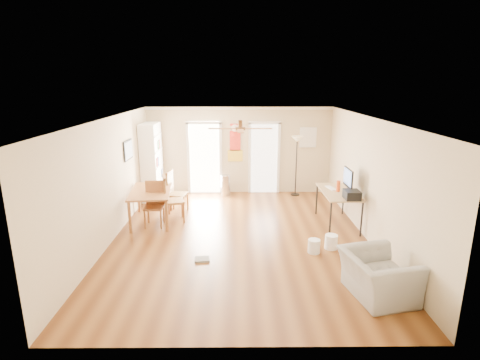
{
  "coord_description": "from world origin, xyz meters",
  "views": [
    {
      "loc": [
        -0.06,
        -7.61,
        3.32
      ],
      "look_at": [
        0.0,
        0.6,
        1.15
      ],
      "focal_mm": 27.98,
      "sensor_mm": 36.0,
      "label": 1
    }
  ],
  "objects_px": {
    "dining_table": "(152,206)",
    "computer_desk": "(337,208)",
    "trash_can": "(225,185)",
    "wastebasket_a": "(331,242)",
    "torchiere_lamp": "(296,166)",
    "armchair": "(378,276)",
    "printer": "(352,195)",
    "bookshelf": "(152,162)",
    "dining_chair_right_a": "(178,192)",
    "wastebasket_b": "(314,246)",
    "dining_chair_near": "(154,205)",
    "dining_chair_right_b": "(174,199)"
  },
  "relations": [
    {
      "from": "dining_chair_near",
      "to": "computer_desk",
      "type": "xyz_separation_m",
      "value": [
        4.34,
        0.07,
        -0.11
      ]
    },
    {
      "from": "bookshelf",
      "to": "dining_chair_near",
      "type": "height_order",
      "value": "bookshelf"
    },
    {
      "from": "bookshelf",
      "to": "torchiere_lamp",
      "type": "distance_m",
      "value": 4.21
    },
    {
      "from": "computer_desk",
      "to": "wastebasket_a",
      "type": "height_order",
      "value": "computer_desk"
    },
    {
      "from": "wastebasket_a",
      "to": "torchiere_lamp",
      "type": "bearing_deg",
      "value": 92.6
    },
    {
      "from": "trash_can",
      "to": "torchiere_lamp",
      "type": "height_order",
      "value": "torchiere_lamp"
    },
    {
      "from": "computer_desk",
      "to": "wastebasket_a",
      "type": "relative_size",
      "value": 5.18
    },
    {
      "from": "wastebasket_b",
      "to": "computer_desk",
      "type": "bearing_deg",
      "value": 60.99
    },
    {
      "from": "dining_chair_right_a",
      "to": "trash_can",
      "type": "relative_size",
      "value": 1.76
    },
    {
      "from": "dining_chair_right_a",
      "to": "wastebasket_b",
      "type": "relative_size",
      "value": 3.92
    },
    {
      "from": "bookshelf",
      "to": "trash_can",
      "type": "relative_size",
      "value": 3.56
    },
    {
      "from": "wastebasket_b",
      "to": "dining_chair_near",
      "type": "bearing_deg",
      "value": 157.28
    },
    {
      "from": "dining_table",
      "to": "torchiere_lamp",
      "type": "height_order",
      "value": "torchiere_lamp"
    },
    {
      "from": "dining_chair_right_a",
      "to": "dining_chair_right_b",
      "type": "bearing_deg",
      "value": -172.0
    },
    {
      "from": "dining_chair_right_a",
      "to": "printer",
      "type": "distance_m",
      "value": 4.32
    },
    {
      "from": "dining_chair_right_b",
      "to": "armchair",
      "type": "bearing_deg",
      "value": -145.81
    },
    {
      "from": "dining_chair_right_a",
      "to": "wastebasket_a",
      "type": "bearing_deg",
      "value": -114.89
    },
    {
      "from": "computer_desk",
      "to": "wastebasket_b",
      "type": "distance_m",
      "value": 1.77
    },
    {
      "from": "dining_chair_near",
      "to": "dining_chair_right_a",
      "type": "bearing_deg",
      "value": 65.78
    },
    {
      "from": "dining_chair_near",
      "to": "bookshelf",
      "type": "bearing_deg",
      "value": 102.24
    },
    {
      "from": "trash_can",
      "to": "wastebasket_b",
      "type": "height_order",
      "value": "trash_can"
    },
    {
      "from": "wastebasket_a",
      "to": "armchair",
      "type": "distance_m",
      "value": 1.79
    },
    {
      "from": "bookshelf",
      "to": "trash_can",
      "type": "bearing_deg",
      "value": 10.75
    },
    {
      "from": "computer_desk",
      "to": "armchair",
      "type": "relative_size",
      "value": 1.41
    },
    {
      "from": "printer",
      "to": "wastebasket_a",
      "type": "bearing_deg",
      "value": -127.89
    },
    {
      "from": "dining_table",
      "to": "printer",
      "type": "xyz_separation_m",
      "value": [
        4.6,
        -0.84,
        0.53
      ]
    },
    {
      "from": "printer",
      "to": "dining_table",
      "type": "bearing_deg",
      "value": 169.58
    },
    {
      "from": "dining_table",
      "to": "dining_chair_right_a",
      "type": "xyz_separation_m",
      "value": [
        0.55,
        0.63,
        0.15
      ]
    },
    {
      "from": "dining_chair_right_a",
      "to": "armchair",
      "type": "xyz_separation_m",
      "value": [
        3.75,
        -3.98,
        -0.19
      ]
    },
    {
      "from": "printer",
      "to": "torchiere_lamp",
      "type": "bearing_deg",
      "value": 104.29
    },
    {
      "from": "dining_chair_near",
      "to": "dining_chair_right_b",
      "type": "bearing_deg",
      "value": 38.95
    },
    {
      "from": "dining_chair_right_b",
      "to": "computer_desk",
      "type": "relative_size",
      "value": 0.74
    },
    {
      "from": "bookshelf",
      "to": "printer",
      "type": "xyz_separation_m",
      "value": [
        4.96,
        -2.65,
        -0.18
      ]
    },
    {
      "from": "dining_table",
      "to": "dining_chair_near",
      "type": "distance_m",
      "value": 0.38
    },
    {
      "from": "computer_desk",
      "to": "armchair",
      "type": "distance_m",
      "value": 3.1
    },
    {
      "from": "bookshelf",
      "to": "torchiere_lamp",
      "type": "bearing_deg",
      "value": 6.51
    },
    {
      "from": "computer_desk",
      "to": "wastebasket_a",
      "type": "xyz_separation_m",
      "value": [
        -0.46,
        -1.35,
        -0.26
      ]
    },
    {
      "from": "dining_table",
      "to": "computer_desk",
      "type": "xyz_separation_m",
      "value": [
        4.47,
        -0.26,
        0.02
      ]
    },
    {
      "from": "printer",
      "to": "trash_can",
      "type": "bearing_deg",
      "value": 133.91
    },
    {
      "from": "wastebasket_a",
      "to": "wastebasket_b",
      "type": "height_order",
      "value": "wastebasket_a"
    },
    {
      "from": "dining_table",
      "to": "trash_can",
      "type": "height_order",
      "value": "dining_table"
    },
    {
      "from": "dining_chair_near",
      "to": "trash_can",
      "type": "height_order",
      "value": "dining_chair_near"
    },
    {
      "from": "bookshelf",
      "to": "wastebasket_a",
      "type": "xyz_separation_m",
      "value": [
        4.37,
        -3.42,
        -0.95
      ]
    },
    {
      "from": "dining_chair_right_b",
      "to": "wastebasket_a",
      "type": "bearing_deg",
      "value": -128.98
    },
    {
      "from": "dining_chair_right_a",
      "to": "computer_desk",
      "type": "distance_m",
      "value": 4.02
    },
    {
      "from": "torchiere_lamp",
      "to": "computer_desk",
      "type": "bearing_deg",
      "value": -75.22
    },
    {
      "from": "dining_chair_near",
      "to": "wastebasket_b",
      "type": "bearing_deg",
      "value": -23.41
    },
    {
      "from": "torchiere_lamp",
      "to": "wastebasket_a",
      "type": "height_order",
      "value": "torchiere_lamp"
    },
    {
      "from": "armchair",
      "to": "torchiere_lamp",
      "type": "bearing_deg",
      "value": -7.11
    },
    {
      "from": "torchiere_lamp",
      "to": "wastebasket_a",
      "type": "xyz_separation_m",
      "value": [
        0.17,
        -3.74,
        -0.74
      ]
    }
  ]
}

